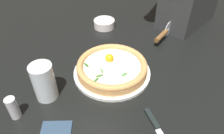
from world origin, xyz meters
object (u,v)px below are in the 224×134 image
drinking_glass (45,84)px  pepper_shaker (13,108)px  pizza_cutter (163,34)px  table_knife (158,129)px  side_bowl (104,24)px  pizza (112,67)px

drinking_glass → pepper_shaker: drinking_glass is taller
pizza_cutter → table_knife: 0.49m
pizza_cutter → drinking_glass: drinking_glass is taller
side_bowl → pepper_shaker: bearing=-83.5°
drinking_glass → pizza_cutter: bearing=68.4°
drinking_glass → pepper_shaker: size_ratio=1.68×
table_knife → drinking_glass: bearing=-169.2°
table_knife → pizza: bearing=149.9°
table_knife → side_bowl: bearing=137.4°
table_knife → pepper_shaker: bearing=-154.9°
pizza_cutter → side_bowl: bearing=-173.9°
side_bowl → table_knife: 0.64m
side_bowl → pepper_shaker: size_ratio=1.33×
side_bowl → drinking_glass: bearing=-79.6°
side_bowl → drinking_glass: size_ratio=0.80×
side_bowl → pizza: bearing=-52.4°
pizza → drinking_glass: size_ratio=2.01×
table_knife → drinking_glass: drinking_glass is taller
pizza_cutter → table_knife: (0.16, -0.46, -0.03)m
pizza → pizza_cutter: bearing=75.6°
pizza → side_bowl: bearing=127.6°
drinking_glass → pepper_shaker: (-0.02, -0.11, -0.02)m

